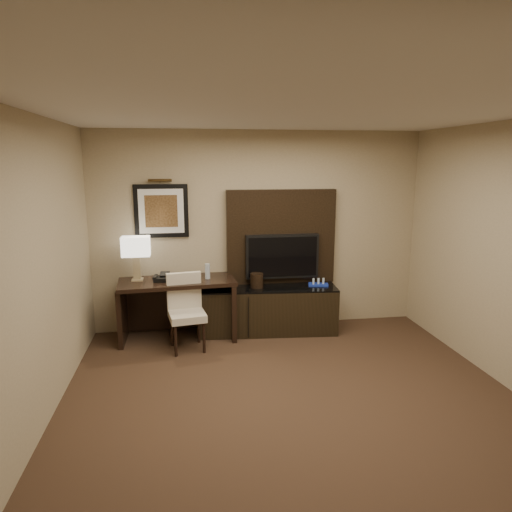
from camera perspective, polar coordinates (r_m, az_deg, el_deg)
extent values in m
cube|color=#332217|center=(4.40, 5.73, -19.81)|extent=(4.50, 5.00, 0.01)
cube|color=silver|center=(3.77, 6.62, 17.87)|extent=(4.50, 5.00, 0.01)
cube|color=tan|center=(6.27, 0.35, 3.13)|extent=(4.50, 0.01, 2.70)
cube|color=tan|center=(1.76, 29.03, -22.46)|extent=(4.50, 0.01, 2.70)
cube|color=tan|center=(3.96, -27.30, -3.39)|extent=(0.01, 5.00, 2.70)
cube|color=black|center=(6.08, -9.71, -6.59)|extent=(1.52, 0.75, 0.79)
cube|color=black|center=(6.24, 1.52, -6.70)|extent=(1.87, 0.65, 0.63)
cube|color=black|center=(6.28, 3.14, 2.38)|extent=(1.50, 0.12, 1.30)
cube|color=black|center=(6.23, 3.30, -0.04)|extent=(1.00, 0.08, 0.60)
cube|color=black|center=(6.14, -11.74, 5.52)|extent=(0.70, 0.04, 0.70)
cylinder|color=#422F15|center=(6.07, -11.92, 9.24)|extent=(0.04, 0.04, 0.30)
cube|color=#172E9B|center=(5.90, -9.27, -3.03)|extent=(0.32, 0.37, 0.02)
imported|color=tan|center=(5.87, -8.83, -1.98)|extent=(0.18, 0.02, 0.24)
cylinder|color=#A9B4BF|center=(5.96, -6.08, -1.91)|extent=(0.08, 0.08, 0.20)
cylinder|color=black|center=(6.10, 0.09, -3.07)|extent=(0.21, 0.21, 0.19)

